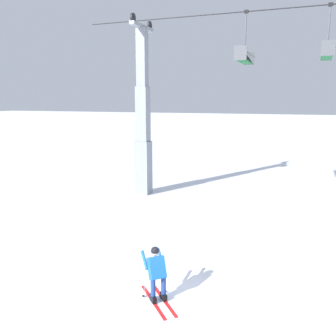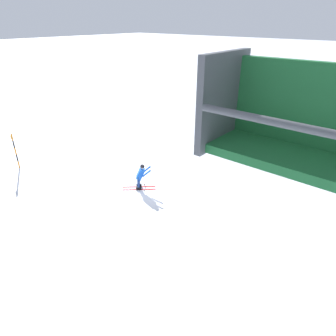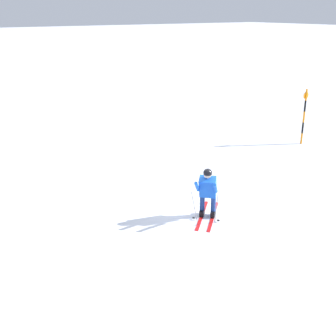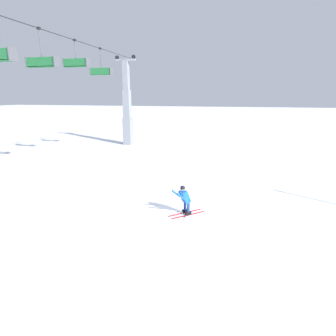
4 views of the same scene
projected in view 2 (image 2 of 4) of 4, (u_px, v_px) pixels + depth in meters
The scene contains 3 objects.
ground_plane at pixel (136, 191), 15.75m from camera, with size 260.00×260.00×0.00m, color white.
skier_carving_main at pixel (141, 175), 15.69m from camera, with size 1.50×1.57×1.53m.
trail_marker_pole at pixel (15, 150), 17.70m from camera, with size 0.07×0.28×2.23m.
Camera 2 is at (9.21, 10.00, 8.24)m, focal length 31.79 mm.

